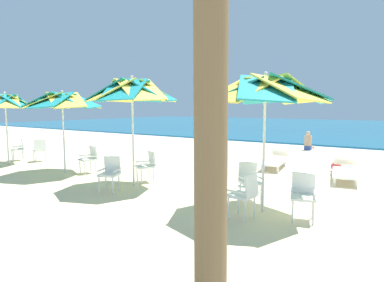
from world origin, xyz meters
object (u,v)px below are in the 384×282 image
Objects in this scene: plastic_chair_6 at (40,149)px; beach_umbrella_1 at (132,92)px; beach_umbrella_2 at (62,101)px; plastic_chair_5 at (90,158)px; beachgoer_seated at (309,144)px; beach_ball at (336,167)px; sun_lounger_0 at (345,170)px; plastic_chair_3 at (110,172)px; beach_umbrella_3 at (5,102)px; plastic_chair_4 at (147,164)px; plastic_chair_0 at (250,179)px; plastic_chair_2 at (303,194)px; sun_lounger_1 at (275,160)px; plastic_chair_7 at (20,148)px; beach_umbrella_0 at (265,91)px; plastic_chair_1 at (245,193)px.

beach_umbrella_1 is at bearing -8.10° from plastic_chair_6.
beach_umbrella_2 is 3.00× the size of plastic_chair_5.
beach_ball is at bearing -66.94° from beachgoer_seated.
beach_umbrella_2 reaches higher than sun_lounger_0.
plastic_chair_3 is 0.94× the size of beachgoer_seated.
beach_ball is (-0.44, 1.17, -0.12)m from sun_lounger_0.
plastic_chair_4 is at bearing 6.03° from beach_umbrella_3.
plastic_chair_0 is 1.42m from plastic_chair_2.
beach_umbrella_3 reaches higher than sun_lounger_1.
plastic_chair_6 reaches higher than beach_ball.
beach_umbrella_3 is 1.91m from plastic_chair_7.
plastic_chair_0 is 0.39× the size of sun_lounger_1.
beach_umbrella_1 is 6.36m from sun_lounger_0.
beach_umbrella_0 is 3.19× the size of plastic_chair_0.
plastic_chair_3 is 3.54m from beach_umbrella_2.
plastic_chair_2 is 4.84m from beach_umbrella_1.
plastic_chair_2 is at bearing -0.25° from beach_umbrella_3.
beach_ball is at bearing 23.57° from plastic_chair_6.
plastic_chair_3 is 2.70× the size of beach_ball.
beach_umbrella_0 reaches higher than plastic_chair_0.
plastic_chair_6 is (-10.12, 0.94, 0.00)m from plastic_chair_2.
beach_umbrella_1 is 3.10m from plastic_chair_5.
plastic_chair_5 is at bearing 8.01° from beach_umbrella_3.
beach_umbrella_1 reaches higher than beach_ball.
beach_umbrella_0 is at bearing -73.30° from sun_lounger_1.
plastic_chair_2 is at bearing -65.03° from sun_lounger_1.
plastic_chair_0 and plastic_chair_3 have the same top height.
plastic_chair_3 is 6.68m from plastic_chair_7.
beach_umbrella_3 reaches higher than plastic_chair_3.
beachgoer_seated is at bearing 98.26° from plastic_chair_1.
plastic_chair_6 is (-2.65, 0.75, -1.76)m from beach_umbrella_2.
plastic_chair_5 is at bearing 179.55° from plastic_chair_0.
plastic_chair_5 and plastic_chair_6 have the same top height.
beach_umbrella_3 reaches higher than plastic_chair_1.
beach_umbrella_2 is (-6.56, 0.76, 1.76)m from plastic_chair_1.
plastic_chair_2 is 0.30× the size of beach_umbrella_1.
beach_ball is (0.57, 5.77, -0.34)m from plastic_chair_1.
beach_umbrella_2 is 8.97m from beach_ball.
plastic_chair_1 is 5.81m from beach_ball.
beach_umbrella_0 is at bearing 176.49° from plastic_chair_2.
beach_umbrella_3 is (-9.75, 0.61, 1.76)m from plastic_chair_1.
plastic_chair_0 is 6.42m from beach_umbrella_2.
plastic_chair_7 is (-11.06, 0.68, 0.00)m from plastic_chair_2.
plastic_chair_1 is 1.00× the size of plastic_chair_4.
beachgoer_seated reaches higher than beach_ball.
beach_umbrella_1 reaches higher than plastic_chair_6.
plastic_chair_1 is at bearing -19.75° from plastic_chair_4.
plastic_chair_0 is 4.77m from beach_ball.
beach_umbrella_0 is 10.45m from plastic_chair_7.
plastic_chair_7 is 11.63m from beach_ball.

